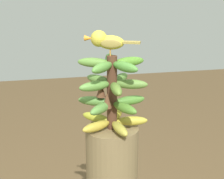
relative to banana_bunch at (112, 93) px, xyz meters
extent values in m
cylinder|color=#4C2D1E|center=(0.00, 0.00, 0.00)|extent=(0.04, 0.04, 0.29)
ellipsoid|color=gold|center=(0.04, -0.07, -0.12)|extent=(0.09, 0.13, 0.04)
ellipsoid|color=#AB9E39|center=(0.08, 0.01, -0.12)|extent=(0.13, 0.06, 0.04)
ellipsoid|color=gold|center=(0.01, 0.08, -0.12)|extent=(0.05, 0.13, 0.04)
ellipsoid|color=gold|center=(-0.07, 0.04, -0.12)|extent=(0.13, 0.09, 0.04)
ellipsoid|color=#AAAE2F|center=(-0.05, -0.05, -0.12)|extent=(0.11, 0.12, 0.04)
ellipsoid|color=#4C8430|center=(-0.01, 0.08, -0.04)|extent=(0.06, 0.13, 0.04)
ellipsoid|color=#4C8435|center=(-0.07, 0.01, -0.04)|extent=(0.13, 0.06, 0.04)
ellipsoid|color=#548639|center=(-0.03, -0.07, -0.04)|extent=(0.09, 0.13, 0.04)
ellipsoid|color=#55863B|center=(0.05, -0.05, -0.04)|extent=(0.12, 0.12, 0.04)
ellipsoid|color=#4E7E2B|center=(0.07, 0.04, -0.04)|extent=(0.13, 0.09, 0.04)
ellipsoid|color=#548435|center=(-0.06, 0.05, 0.04)|extent=(0.12, 0.11, 0.04)
ellipsoid|color=#578237|center=(-0.06, -0.04, 0.04)|extent=(0.12, 0.10, 0.04)
ellipsoid|color=#598A3A|center=(0.02, -0.07, 0.04)|extent=(0.07, 0.13, 0.04)
ellipsoid|color=olive|center=(0.07, 0.00, 0.04)|extent=(0.13, 0.04, 0.04)
ellipsoid|color=#5B8036|center=(0.02, 0.07, 0.04)|extent=(0.08, 0.13, 0.04)
ellipsoid|color=#4A8333|center=(0.06, 0.04, 0.12)|extent=(0.13, 0.10, 0.04)
ellipsoid|color=#518D2A|center=(-0.02, 0.07, 0.12)|extent=(0.06, 0.13, 0.04)
ellipsoid|color=#4A8C32|center=(-0.07, 0.01, 0.12)|extent=(0.13, 0.05, 0.04)
ellipsoid|color=#5A8937|center=(-0.03, -0.06, 0.12)|extent=(0.08, 0.13, 0.04)
ellipsoid|color=#4F8435|center=(0.05, -0.05, 0.12)|extent=(0.12, 0.11, 0.04)
cone|color=brown|center=(-0.01, -0.04, 0.02)|extent=(0.04, 0.04, 0.06)
cone|color=brown|center=(0.03, -0.02, -0.02)|extent=(0.04, 0.04, 0.06)
cylinder|color=#C68933|center=(-0.03, 0.01, 0.16)|extent=(0.01, 0.00, 0.02)
cylinder|color=#C68933|center=(0.00, -0.01, 0.16)|extent=(0.01, 0.00, 0.02)
ellipsoid|color=gold|center=(-0.02, 0.00, 0.19)|extent=(0.08, 0.11, 0.05)
ellipsoid|color=olive|center=(-0.04, 0.01, 0.19)|extent=(0.04, 0.07, 0.03)
ellipsoid|color=olive|center=(0.01, 0.00, 0.19)|extent=(0.04, 0.07, 0.03)
cube|color=olive|center=(0.01, 0.07, 0.20)|extent=(0.05, 0.07, 0.01)
sphere|color=gold|center=(-0.04, -0.04, 0.21)|extent=(0.06, 0.06, 0.06)
sphere|color=black|center=(-0.02, -0.06, 0.21)|extent=(0.01, 0.01, 0.01)
cone|color=orange|center=(-0.05, -0.08, 0.21)|extent=(0.03, 0.04, 0.02)
camera|label=1|loc=(1.31, -0.27, 0.44)|focal=59.09mm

